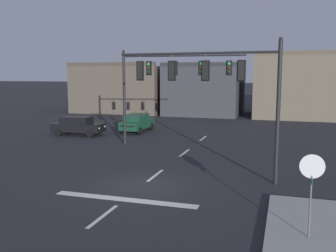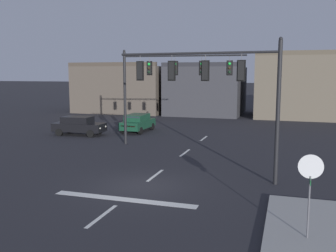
{
  "view_description": "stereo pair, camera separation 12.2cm",
  "coord_description": "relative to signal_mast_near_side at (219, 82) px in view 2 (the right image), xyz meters",
  "views": [
    {
      "loc": [
        6.36,
        -16.3,
        5.3
      ],
      "look_at": [
        0.33,
        3.18,
        2.47
      ],
      "focal_mm": 40.76,
      "sensor_mm": 36.0,
      "label": 1
    },
    {
      "loc": [
        6.47,
        -16.27,
        5.3
      ],
      "look_at": [
        0.33,
        3.18,
        2.47
      ],
      "focal_mm": 40.76,
      "sensor_mm": 36.0,
      "label": 2
    }
  ],
  "objects": [
    {
      "name": "stop_sign",
      "position": [
        4.02,
        -6.45,
        -2.73
      ],
      "size": [
        0.76,
        0.64,
        2.83
      ],
      "color": "#56565B",
      "rests_on": "ground"
    },
    {
      "name": "ground_plane",
      "position": [
        -3.2,
        -2.41,
        -4.87
      ],
      "size": [
        400.0,
        400.0,
        0.0
      ],
      "primitive_type": "plane",
      "color": "#232328"
    },
    {
      "name": "car_lot_middle",
      "position": [
        -13.85,
        9.98,
        -4.01
      ],
      "size": [
        4.54,
        2.12,
        1.61
      ],
      "color": "black",
      "rests_on": "ground"
    },
    {
      "name": "car_lot_nearside",
      "position": [
        -9.73,
        13.31,
        -4.01
      ],
      "size": [
        1.98,
        4.48,
        1.61
      ],
      "color": "#143D28",
      "rests_on": "ground"
    },
    {
      "name": "signal_mast_near_side",
      "position": [
        0.0,
        0.0,
        0.0
      ],
      "size": [
        8.22,
        0.7,
        6.95
      ],
      "color": "black",
      "rests_on": "ground"
    },
    {
      "name": "lane_centreline",
      "position": [
        -3.2,
        -0.41,
        -4.87
      ],
      "size": [
        0.16,
        26.4,
        0.01
      ],
      "color": "silver",
      "rests_on": "ground"
    },
    {
      "name": "stop_bar_paint",
      "position": [
        -3.2,
        -4.41,
        -4.87
      ],
      "size": [
        6.4,
        0.5,
        0.01
      ],
      "primitive_type": "cube",
      "color": "silver",
      "rests_on": "ground"
    },
    {
      "name": "signal_mast_far_side",
      "position": [
        -5.23,
        7.51,
        0.18
      ],
      "size": [
        8.9,
        0.7,
        7.0
      ],
      "color": "black",
      "rests_on": "ground"
    },
    {
      "name": "building_row",
      "position": [
        1.45,
        30.58,
        -0.87
      ],
      "size": [
        45.97,
        10.31,
        10.64
      ],
      "color": "brown",
      "rests_on": "ground"
    }
  ]
}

